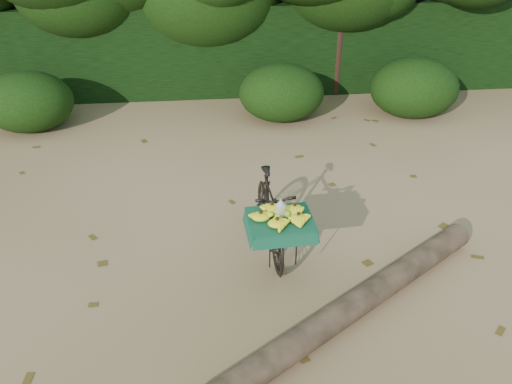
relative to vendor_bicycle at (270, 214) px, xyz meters
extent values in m
plane|color=tan|center=(-0.80, -0.30, -0.50)|extent=(80.00, 80.00, 0.00)
imported|color=black|center=(0.00, 0.02, -0.01)|extent=(0.55, 1.63, 0.96)
cube|color=black|center=(0.03, -0.58, 0.29)|extent=(0.37, 0.44, 0.02)
cube|color=#155231|center=(0.03, -0.58, 0.31)|extent=(0.73, 0.62, 0.01)
ellipsoid|color=#92AA29|center=(0.10, -0.57, 0.36)|extent=(0.09, 0.07, 0.10)
ellipsoid|color=#92AA29|center=(0.00, -0.53, 0.36)|extent=(0.09, 0.07, 0.10)
ellipsoid|color=#92AA29|center=(0.00, -0.63, 0.36)|extent=(0.09, 0.07, 0.10)
cylinder|color=#EAE5C6|center=(0.03, -0.57, 0.41)|extent=(0.11, 0.11, 0.14)
cylinder|color=brown|center=(0.66, -1.29, -0.35)|extent=(3.48, 2.52, 0.29)
cube|color=black|center=(-0.80, 6.00, 0.40)|extent=(26.00, 1.80, 1.80)
camera|label=1|loc=(-0.70, -5.32, 3.50)|focal=38.00mm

